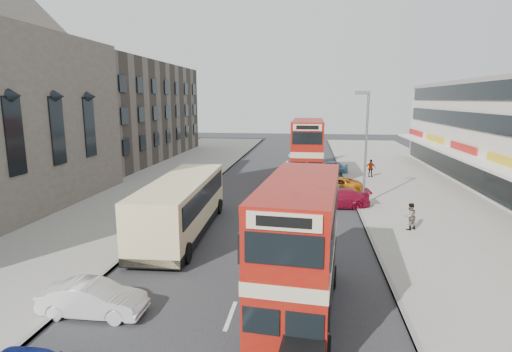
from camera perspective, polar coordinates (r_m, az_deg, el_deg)
The scene contains 18 objects.
ground at distance 13.53m, azimuth -5.38°, elevation -23.25°, with size 160.00×160.00×0.00m, color #28282B.
road_surface at distance 31.93m, azimuth 2.57°, elevation -2.92°, with size 12.00×90.00×0.01m, color #28282B.
pavement_right at distance 33.16m, azimuth 23.74°, elevation -3.19°, with size 12.00×90.00×0.15m, color gray.
pavement_left at distance 35.00m, azimuth -17.41°, elevation -2.07°, with size 12.00×90.00×0.15m, color gray.
kerb_left at distance 32.97m, azimuth -8.06°, elevation -2.45°, with size 0.20×90.00×0.16m, color gray.
kerb_right at distance 32.00m, azimuth 13.54°, elevation -3.05°, with size 0.20×90.00×0.16m, color gray.
brick_terrace at distance 54.77m, azimuth -19.46°, elevation 8.54°, with size 14.00×28.00×12.00m, color #66594C.
street_lamp at distance 29.31m, azimuth 15.16°, elevation 4.97°, with size 1.00×0.20×8.12m.
bus_main at distance 14.27m, azimuth 6.18°, elevation -10.11°, with size 3.04×8.74×4.72m.
bus_second at distance 37.59m, azimuth 7.27°, elevation 3.58°, with size 2.80×10.02×5.52m.
coach at distance 23.28m, azimuth -10.42°, elevation -3.92°, with size 3.29×11.14×2.92m.
car_left_front at distance 16.00m, azimuth -22.00°, elevation -15.79°, with size 1.29×3.71×1.22m, color silver.
car_right_a at distance 29.16m, azimuth 11.25°, elevation -3.09°, with size 1.89×4.64×1.35m, color maroon.
car_right_b at distance 34.00m, azimuth 11.07°, elevation -1.23°, with size 2.01×4.35×1.21m, color #C56E13.
car_right_c at distance 42.48m, azimuth 10.28°, elevation 1.26°, with size 1.56×3.88×1.32m, color #619FC3.
pedestrian_near at distance 24.95m, azimuth 20.92°, elevation -5.32°, with size 0.59×0.40×1.59m, color gray.
pedestrian_far at distance 40.58m, azimuth 15.86°, elevation 1.07°, with size 1.00×0.42×1.71m, color gray.
cyclist at distance 31.32m, azimuth 10.46°, elevation -1.78°, with size 0.74×1.65×2.32m.
Camera 1 is at (2.61, -10.91, 7.56)m, focal length 28.33 mm.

